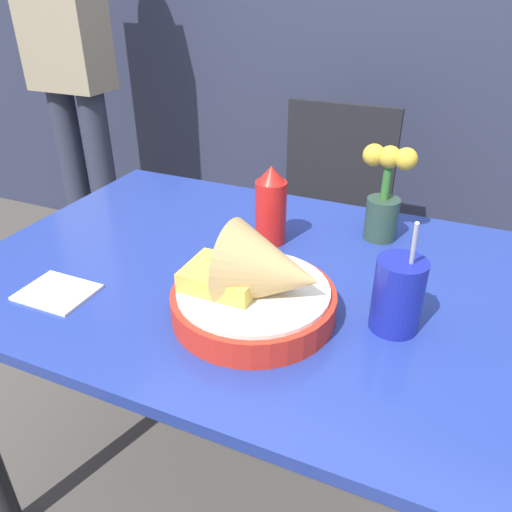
# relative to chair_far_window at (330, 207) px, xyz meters

# --- Properties ---
(ground_plane) EXTENTS (12.00, 12.00, 0.00)m
(ground_plane) POSITION_rel_chair_far_window_xyz_m (0.04, -0.80, -0.53)
(ground_plane) COLOR #4C4742
(dining_table) EXTENTS (1.16, 0.83, 0.72)m
(dining_table) POSITION_rel_chair_far_window_xyz_m (0.04, -0.80, 0.10)
(dining_table) COLOR #233893
(dining_table) RESTS_ON ground_plane
(chair_far_window) EXTENTS (0.40, 0.40, 0.88)m
(chair_far_window) POSITION_rel_chair_far_window_xyz_m (0.00, 0.00, 0.00)
(chair_far_window) COLOR black
(chair_far_window) RESTS_ON ground_plane
(food_basket) EXTENTS (0.30, 0.30, 0.18)m
(food_basket) POSITION_rel_chair_far_window_xyz_m (0.13, -0.95, 0.26)
(food_basket) COLOR red
(food_basket) RESTS_ON dining_table
(ketchup_bottle) EXTENTS (0.07, 0.07, 0.18)m
(ketchup_bottle) POSITION_rel_chair_far_window_xyz_m (0.04, -0.67, 0.28)
(ketchup_bottle) COLOR red
(ketchup_bottle) RESTS_ON dining_table
(drink_cup) EXTENTS (0.09, 0.09, 0.22)m
(drink_cup) POSITION_rel_chair_far_window_xyz_m (0.36, -0.89, 0.26)
(drink_cup) COLOR #192399
(drink_cup) RESTS_ON dining_table
(flower_vase) EXTENTS (0.12, 0.08, 0.22)m
(flower_vase) POSITION_rel_chair_far_window_xyz_m (0.27, -0.55, 0.30)
(flower_vase) COLOR #2D4738
(flower_vase) RESTS_ON dining_table
(napkin) EXTENTS (0.14, 0.11, 0.01)m
(napkin) POSITION_rel_chair_far_window_xyz_m (-0.26, -1.04, 0.20)
(napkin) COLOR white
(napkin) RESTS_ON dining_table
(person_standing) EXTENTS (0.32, 0.20, 1.76)m
(person_standing) POSITION_rel_chair_far_window_xyz_m (-1.11, 0.00, 0.50)
(person_standing) COLOR #2D3347
(person_standing) RESTS_ON ground_plane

